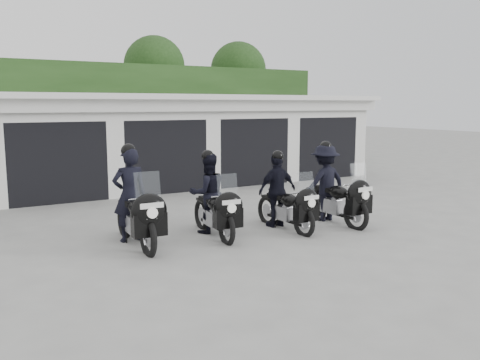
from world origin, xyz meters
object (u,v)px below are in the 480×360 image
police_bike_a (135,204)px  police_bike_d (330,187)px  police_bike_b (211,198)px  police_bike_c (282,195)px

police_bike_a → police_bike_d: 4.48m
police_bike_a → police_bike_b: 1.61m
police_bike_a → police_bike_c: (3.17, -0.32, -0.05)m
police_bike_a → police_bike_c: 3.19m
police_bike_b → police_bike_d: size_ratio=0.94×
police_bike_a → police_bike_b: police_bike_a is taller
police_bike_c → police_bike_a: bearing=173.1°
police_bike_b → police_bike_c: bearing=-5.0°
police_bike_b → police_bike_c: police_bike_b is taller
police_bike_d → police_bike_c: bearing=176.6°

